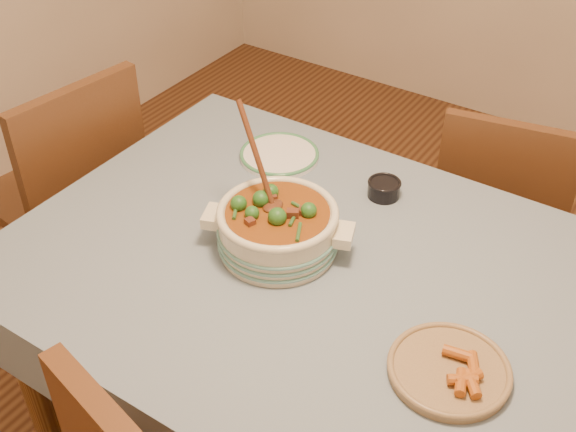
# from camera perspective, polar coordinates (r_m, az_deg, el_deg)

# --- Properties ---
(dining_table) EXTENTS (1.68, 1.08, 0.76)m
(dining_table) POSITION_cam_1_polar(r_m,az_deg,el_deg) (1.75, 5.06, -7.43)
(dining_table) COLOR brown
(dining_table) RESTS_ON floor
(stew_casserole) EXTENTS (0.37, 0.36, 0.34)m
(stew_casserole) POSITION_cam_1_polar(r_m,az_deg,el_deg) (1.72, -0.83, -0.72)
(stew_casserole) COLOR beige
(stew_casserole) RESTS_ON dining_table
(white_plate) EXTENTS (0.27, 0.27, 0.02)m
(white_plate) POSITION_cam_1_polar(r_m,az_deg,el_deg) (2.08, -0.69, 4.86)
(white_plate) COLOR white
(white_plate) RESTS_ON dining_table
(condiment_bowl) EXTENTS (0.11, 0.11, 0.05)m
(condiment_bowl) POSITION_cam_1_polar(r_m,az_deg,el_deg) (1.94, 7.60, 2.23)
(condiment_bowl) COLOR black
(condiment_bowl) RESTS_ON dining_table
(fried_plate) EXTENTS (0.29, 0.29, 0.04)m
(fried_plate) POSITION_cam_1_polar(r_m,az_deg,el_deg) (1.51, 12.63, -11.65)
(fried_plate) COLOR #987D54
(fried_plate) RESTS_ON dining_table
(chair_far) EXTENTS (0.47, 0.47, 0.86)m
(chair_far) POSITION_cam_1_polar(r_m,az_deg,el_deg) (2.43, 16.39, 0.55)
(chair_far) COLOR #59311B
(chair_far) RESTS_ON floor
(chair_left) EXTENTS (0.49, 0.49, 0.93)m
(chair_left) POSITION_cam_1_polar(r_m,az_deg,el_deg) (2.46, -16.65, 2.08)
(chair_left) COLOR #59311B
(chair_left) RESTS_ON floor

